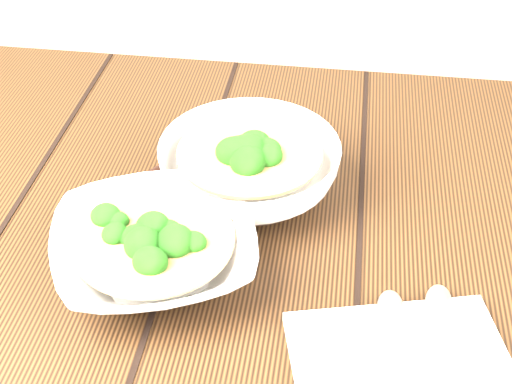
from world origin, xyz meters
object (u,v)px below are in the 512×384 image
object	(u,v)px
table	(202,309)
trivet	(178,188)
soup_bowl_back	(250,166)
soup_bowl_front	(155,248)
napkin	(405,375)

from	to	relation	value
table	trivet	xyz separation A→B (m)	(-0.04, 0.07, 0.13)
table	soup_bowl_back	size ratio (longest dim) A/B	5.67
soup_bowl_front	napkin	xyz separation A→B (m)	(0.26, -0.11, -0.02)
trivet	napkin	world-z (taller)	trivet
table	napkin	bearing A→B (deg)	-35.64
table	napkin	size ratio (longest dim) A/B	6.04
trivet	soup_bowl_back	bearing A→B (deg)	14.23
soup_bowl_back	napkin	world-z (taller)	soup_bowl_back
soup_bowl_front	soup_bowl_back	distance (m)	0.16
trivet	table	bearing A→B (deg)	-62.30
table	trivet	bearing A→B (deg)	117.70
soup_bowl_front	table	bearing A→B (deg)	59.53
soup_bowl_front	soup_bowl_back	world-z (taller)	soup_bowl_back
soup_bowl_front	napkin	size ratio (longest dim) A/B	1.35
table	napkin	xyz separation A→B (m)	(0.22, -0.16, 0.13)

